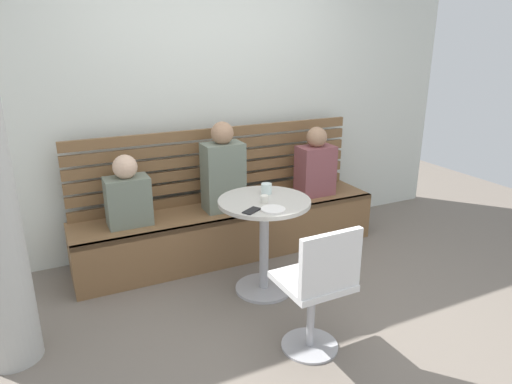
# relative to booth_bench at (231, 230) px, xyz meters

# --- Properties ---
(ground) EXTENTS (8.00, 8.00, 0.00)m
(ground) POSITION_rel_booth_bench_xyz_m (0.00, -1.20, -0.22)
(ground) COLOR #70665B
(back_wall) EXTENTS (5.20, 0.10, 2.90)m
(back_wall) POSITION_rel_booth_bench_xyz_m (0.00, 0.44, 1.23)
(back_wall) COLOR silver
(back_wall) RESTS_ON ground
(booth_bench) EXTENTS (2.70, 0.52, 0.44)m
(booth_bench) POSITION_rel_booth_bench_xyz_m (0.00, 0.00, 0.00)
(booth_bench) COLOR brown
(booth_bench) RESTS_ON ground
(booth_backrest) EXTENTS (2.65, 0.04, 0.67)m
(booth_backrest) POSITION_rel_booth_bench_xyz_m (0.00, 0.24, 0.56)
(booth_backrest) COLOR brown
(booth_backrest) RESTS_ON booth_bench
(cafe_table) EXTENTS (0.68, 0.68, 0.74)m
(cafe_table) POSITION_rel_booth_bench_xyz_m (-0.02, -0.70, 0.30)
(cafe_table) COLOR #ADADB2
(cafe_table) RESTS_ON ground
(white_chair) EXTENTS (0.41, 0.41, 0.85)m
(white_chair) POSITION_rel_booth_bench_xyz_m (-0.07, -1.51, 0.24)
(white_chair) COLOR #ADADB2
(white_chair) RESTS_ON ground
(person_adult) EXTENTS (0.34, 0.22, 0.77)m
(person_adult) POSITION_rel_booth_bench_xyz_m (-0.06, -0.01, 0.56)
(person_adult) COLOR slate
(person_adult) RESTS_ON booth_bench
(person_child_left) EXTENTS (0.34, 0.22, 0.57)m
(person_child_left) POSITION_rel_booth_bench_xyz_m (-0.87, 0.01, 0.47)
(person_child_left) COLOR slate
(person_child_left) RESTS_ON booth_bench
(person_child_middle) EXTENTS (0.34, 0.22, 0.65)m
(person_child_middle) POSITION_rel_booth_bench_xyz_m (0.86, -0.01, 0.50)
(person_child_middle) COLOR brown
(person_child_middle) RESTS_ON booth_bench
(cup_glass_short) EXTENTS (0.08, 0.08, 0.08)m
(cup_glass_short) POSITION_rel_booth_bench_xyz_m (0.06, -0.58, 0.56)
(cup_glass_short) COLOR silver
(cup_glass_short) RESTS_ON cafe_table
(cup_espresso_small) EXTENTS (0.06, 0.06, 0.05)m
(cup_espresso_small) POSITION_rel_booth_bench_xyz_m (-0.05, -0.75, 0.55)
(cup_espresso_small) COLOR silver
(cup_espresso_small) RESTS_ON cafe_table
(plate_small) EXTENTS (0.17, 0.17, 0.01)m
(plate_small) POSITION_rel_booth_bench_xyz_m (-0.06, -0.91, 0.52)
(plate_small) COLOR white
(plate_small) RESTS_ON cafe_table
(phone_on_table) EXTENTS (0.16, 0.13, 0.01)m
(phone_on_table) POSITION_rel_booth_bench_xyz_m (-0.20, -0.87, 0.52)
(phone_on_table) COLOR black
(phone_on_table) RESTS_ON cafe_table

